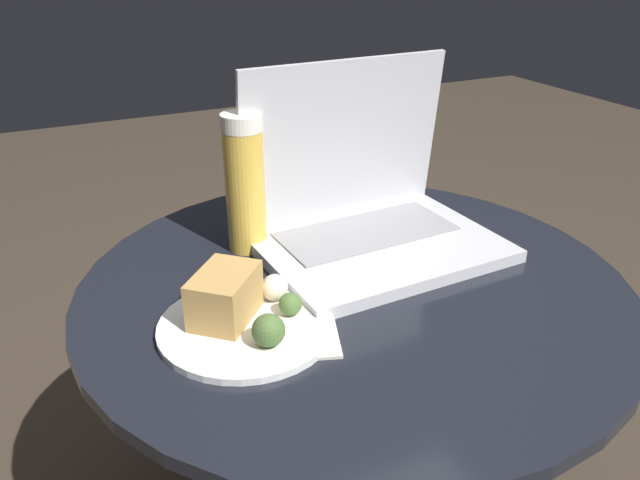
% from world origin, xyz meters
% --- Properties ---
extents(table, '(0.74, 0.74, 0.53)m').
position_xyz_m(table, '(0.00, 0.00, 0.39)').
color(table, black).
rests_on(table, ground_plane).
extents(napkin, '(0.20, 0.17, 0.00)m').
position_xyz_m(napkin, '(-0.16, -0.07, 0.53)').
color(napkin, silver).
rests_on(napkin, table).
extents(laptop, '(0.35, 0.26, 0.26)m').
position_xyz_m(laptop, '(0.07, 0.09, 0.58)').
color(laptop, silver).
rests_on(laptop, table).
extents(beer_glass, '(0.06, 0.06, 0.20)m').
position_xyz_m(beer_glass, '(-0.10, 0.15, 0.63)').
color(beer_glass, gold).
rests_on(beer_glass, table).
extents(snack_plate, '(0.21, 0.21, 0.07)m').
position_xyz_m(snack_plate, '(-0.18, -0.04, 0.55)').
color(snack_plate, white).
rests_on(snack_plate, table).
extents(fork, '(0.15, 0.14, 0.00)m').
position_xyz_m(fork, '(-0.13, -0.07, 0.53)').
color(fork, silver).
rests_on(fork, table).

